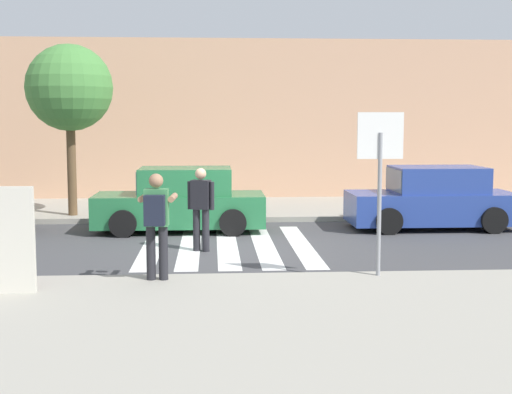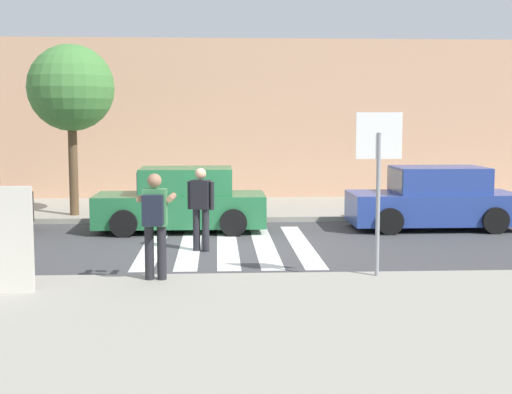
{
  "view_description": "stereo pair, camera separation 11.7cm",
  "coord_description": "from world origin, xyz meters",
  "views": [
    {
      "loc": [
        -0.32,
        -15.0,
        2.74
      ],
      "look_at": [
        0.6,
        -0.2,
        1.1
      ],
      "focal_mm": 50.0,
      "sensor_mm": 36.0,
      "label": 1
    },
    {
      "loc": [
        -0.2,
        -15.01,
        2.74
      ],
      "look_at": [
        0.6,
        -0.2,
        1.1
      ],
      "focal_mm": 50.0,
      "sensor_mm": 36.0,
      "label": 2
    }
  ],
  "objects": [
    {
      "name": "sidewalk_far",
      "position": [
        0.0,
        6.0,
        0.07
      ],
      "size": [
        60.0,
        4.8,
        0.14
      ],
      "primitive_type": "cube",
      "color": "#9E998C",
      "rests_on": "ground"
    },
    {
      "name": "stop_sign",
      "position": [
        2.43,
        -3.49,
        2.11
      ],
      "size": [
        0.76,
        0.08,
        2.7
      ],
      "color": "gray",
      "rests_on": "sidewalk_near"
    },
    {
      "name": "pedestrian_crossing",
      "position": [
        -0.55,
        -0.4,
        0.97
      ],
      "size": [
        0.55,
        0.35,
        1.72
      ],
      "color": "#232328",
      "rests_on": "ground"
    },
    {
      "name": "crosswalk_stripe_1",
      "position": [
        -0.8,
        0.2,
        0.0
      ],
      "size": [
        0.44,
        5.2,
        0.01
      ],
      "primitive_type": "cube",
      "color": "silver",
      "rests_on": "ground"
    },
    {
      "name": "parked_car_green",
      "position": [
        -1.07,
        2.3,
        0.73
      ],
      "size": [
        4.1,
        1.92,
        1.55
      ],
      "color": "#236B3D",
      "rests_on": "ground"
    },
    {
      "name": "crosswalk_stripe_3",
      "position": [
        0.8,
        0.2,
        0.0
      ],
      "size": [
        0.44,
        5.2,
        0.01
      ],
      "primitive_type": "cube",
      "color": "silver",
      "rests_on": "ground"
    },
    {
      "name": "sidewalk_near",
      "position": [
        0.0,
        -6.2,
        0.07
      ],
      "size": [
        60.0,
        6.0,
        0.14
      ],
      "primitive_type": "cube",
      "color": "#9E998C",
      "rests_on": "ground"
    },
    {
      "name": "building_facade_far",
      "position": [
        0.0,
        10.4,
        2.66
      ],
      "size": [
        56.0,
        4.0,
        5.32
      ],
      "primitive_type": "cube",
      "color": "tan",
      "rests_on": "ground"
    },
    {
      "name": "crosswalk_stripe_4",
      "position": [
        1.6,
        0.2,
        0.0
      ],
      "size": [
        0.44,
        5.2,
        0.01
      ],
      "primitive_type": "cube",
      "color": "silver",
      "rests_on": "ground"
    },
    {
      "name": "street_tree_west",
      "position": [
        -4.08,
        4.33,
        3.52
      ],
      "size": [
        2.3,
        2.3,
        4.56
      ],
      "color": "brown",
      "rests_on": "sidewalk_far"
    },
    {
      "name": "crosswalk_stripe_2",
      "position": [
        0.0,
        0.2,
        0.0
      ],
      "size": [
        0.44,
        5.2,
        0.01
      ],
      "primitive_type": "cube",
      "color": "silver",
      "rests_on": "ground"
    },
    {
      "name": "crosswalk_stripe_0",
      "position": [
        -1.6,
        0.2,
        0.0
      ],
      "size": [
        0.44,
        5.2,
        0.01
      ],
      "primitive_type": "cube",
      "color": "silver",
      "rests_on": "ground"
    },
    {
      "name": "photographer_with_backpack",
      "position": [
        -1.21,
        -3.63,
        1.17
      ],
      "size": [
        0.61,
        0.87,
        1.72
      ],
      "color": "#232328",
      "rests_on": "sidewalk_near"
    },
    {
      "name": "parked_car_blue",
      "position": [
        5.17,
        2.3,
        0.73
      ],
      "size": [
        4.1,
        1.92,
        1.55
      ],
      "color": "#284293",
      "rests_on": "ground"
    },
    {
      "name": "ground_plane",
      "position": [
        0.0,
        0.0,
        0.0
      ],
      "size": [
        120.0,
        120.0,
        0.0
      ],
      "primitive_type": "plane",
      "color": "#424244"
    }
  ]
}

